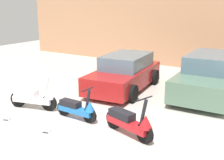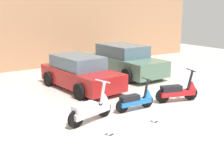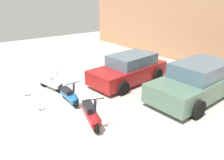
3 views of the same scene
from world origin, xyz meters
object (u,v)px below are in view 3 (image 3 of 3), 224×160
car_rear_center (197,81)px  placard_near_right_scooter (41,107)px  scooter_front_left (51,81)px  car_rear_left (129,69)px  scooter_front_center (91,114)px  scooter_front_right (70,95)px  placard_near_left_scooter (27,93)px

car_rear_center → placard_near_right_scooter: size_ratio=16.29×
scooter_front_left → car_rear_left: bearing=54.3°
car_rear_left → car_rear_center: car_rear_center is taller
scooter_front_center → car_rear_center: bearing=95.7°
scooter_front_right → car_rear_left: bearing=97.8°
car_rear_left → car_rear_center: (2.84, 0.97, 0.07)m
car_rear_left → placard_near_left_scooter: size_ratio=15.05×
scooter_front_left → car_rear_center: size_ratio=0.36×
scooter_front_center → scooter_front_right: bearing=-167.8°
scooter_front_left → scooter_front_center: (3.29, -0.08, -0.01)m
placard_near_right_scooter → placard_near_left_scooter: bearing=-179.6°
scooter_front_left → scooter_front_right: (1.59, 0.05, -0.05)m
scooter_front_right → car_rear_left: 3.22m
scooter_front_center → placard_near_left_scooter: scooter_front_center is taller
scooter_front_left → car_rear_center: car_rear_center is taller
scooter_front_right → placard_near_left_scooter: size_ratio=5.25×
scooter_front_left → placard_near_right_scooter: (1.42, -1.00, -0.27)m
car_rear_left → placard_near_right_scooter: car_rear_left is taller
scooter_front_center → car_rear_left: car_rear_left is taller
scooter_front_right → car_rear_center: 4.88m
placard_near_right_scooter → scooter_front_left: bearing=144.7°
scooter_front_left → car_rear_center: 5.90m
placard_near_left_scooter → placard_near_right_scooter: (1.49, 0.01, 0.00)m
scooter_front_left → scooter_front_right: scooter_front_left is taller
car_rear_left → scooter_front_center: bearing=25.4°
car_rear_center → scooter_front_center: bearing=-12.9°
placard_near_right_scooter → scooter_front_center: bearing=26.1°
scooter_front_center → scooter_front_left: bearing=-164.8°
scooter_front_right → scooter_front_center: scooter_front_center is taller
scooter_front_center → placard_near_right_scooter: bearing=-137.3°
scooter_front_left → placard_near_left_scooter: 1.05m
car_rear_left → car_rear_center: size_ratio=0.92×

